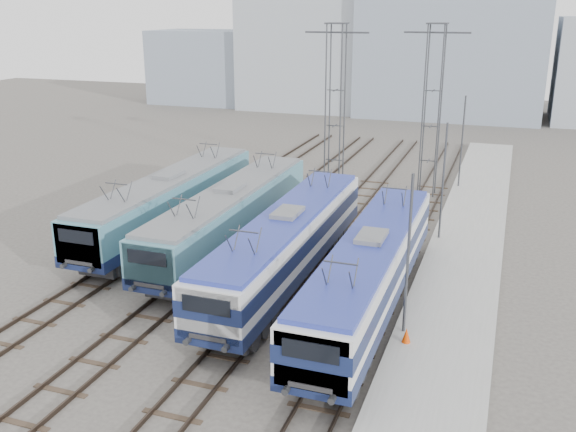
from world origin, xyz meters
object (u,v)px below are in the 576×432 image
(mast_mid, at_px, (443,184))
(locomotive_center_right, at_px, (286,242))
(locomotive_center_left, at_px, (229,214))
(mast_rear, at_px, (462,144))
(locomotive_far_right, at_px, (369,268))
(mast_front, at_px, (408,259))
(catenary_tower_east, at_px, (432,103))
(locomotive_far_left, at_px, (168,200))
(safety_cone, at_px, (406,335))
(catenary_tower_west, at_px, (335,102))

(mast_mid, bearing_deg, locomotive_center_right, -126.45)
(locomotive_center_left, height_order, mast_rear, mast_rear)
(locomotive_far_right, relative_size, mast_front, 2.48)
(catenary_tower_east, bearing_deg, locomotive_far_right, -89.30)
(locomotive_far_left, distance_m, locomotive_center_left, 4.67)
(locomotive_center_left, distance_m, catenary_tower_east, 18.20)
(locomotive_far_right, height_order, safety_cone, locomotive_far_right)
(locomotive_far_left, relative_size, locomotive_center_right, 1.00)
(locomotive_far_left, xyz_separation_m, mast_rear, (15.35, 16.10, 1.30))
(locomotive_far_left, distance_m, mast_rear, 22.28)
(catenary_tower_west, bearing_deg, mast_front, -66.73)
(locomotive_center_left, bearing_deg, mast_front, -31.60)
(mast_front, height_order, mast_rear, same)
(mast_mid, bearing_deg, catenary_tower_east, 101.86)
(locomotive_far_left, distance_m, safety_cone, 17.99)
(locomotive_far_left, relative_size, locomotive_center_left, 1.01)
(locomotive_center_right, relative_size, safety_cone, 29.04)
(locomotive_center_right, xyz_separation_m, mast_front, (6.35, -3.40, 1.25))
(catenary_tower_east, bearing_deg, locomotive_center_left, -119.72)
(catenary_tower_west, height_order, safety_cone, catenary_tower_west)
(locomotive_far_right, bearing_deg, locomotive_center_left, 150.24)
(catenary_tower_east, relative_size, mast_rear, 1.71)
(locomotive_center_left, xyz_separation_m, locomotive_center_right, (4.50, -3.27, 0.07))
(catenary_tower_west, height_order, catenary_tower_east, same)
(mast_mid, height_order, mast_rear, same)
(locomotive_far_left, height_order, mast_front, mast_front)
(locomotive_far_left, relative_size, mast_rear, 2.51)
(locomotive_far_left, bearing_deg, mast_mid, 14.94)
(locomotive_far_right, distance_m, safety_cone, 3.60)
(locomotive_far_right, distance_m, mast_mid, 10.71)
(locomotive_center_right, relative_size, mast_mid, 2.51)
(catenary_tower_east, bearing_deg, safety_cone, -84.13)
(locomotive_far_right, relative_size, catenary_tower_east, 1.45)
(mast_mid, distance_m, mast_rear, 12.00)
(mast_rear, distance_m, safety_cone, 25.07)
(mast_mid, bearing_deg, safety_cone, -88.87)
(locomotive_center_right, bearing_deg, locomotive_far_right, -22.63)
(locomotive_center_left, distance_m, catenary_tower_west, 14.23)
(locomotive_far_left, height_order, mast_rear, mast_rear)
(mast_rear, bearing_deg, mast_mid, -90.00)
(locomotive_far_left, distance_m, mast_front, 17.31)
(locomotive_center_left, xyz_separation_m, mast_rear, (10.85, 17.33, 1.33))
(locomotive_center_right, bearing_deg, mast_mid, 53.55)
(locomotive_center_right, height_order, mast_mid, mast_mid)
(locomotive_center_right, distance_m, locomotive_far_right, 4.88)
(locomotive_far_left, height_order, catenary_tower_east, catenary_tower_east)
(locomotive_center_left, height_order, safety_cone, locomotive_center_left)
(mast_mid, xyz_separation_m, safety_cone, (0.25, -12.90, -2.90))
(locomotive_far_right, bearing_deg, mast_mid, 79.98)
(locomotive_far_left, bearing_deg, mast_rear, 46.36)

